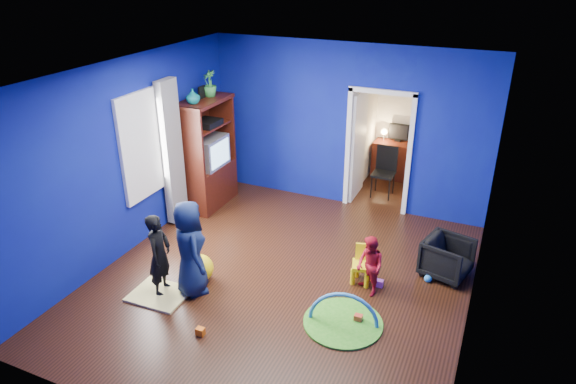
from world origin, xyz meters
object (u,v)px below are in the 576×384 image
at_px(crt_tv, 209,152).
at_px(play_mat, 343,322).
at_px(vase, 193,96).
at_px(armchair, 447,258).
at_px(folding_chair, 383,173).
at_px(toddler_red, 370,266).
at_px(kid_chair, 362,267).
at_px(hopper_ball, 200,268).
at_px(child_black, 159,255).
at_px(study_desk, 395,160).
at_px(child_navy, 190,248).
at_px(tv_armoire, 207,154).

xyz_separation_m(crt_tv, play_mat, (3.27, -2.26, -1.01)).
height_order(vase, crt_tv, vase).
relative_size(armchair, folding_chair, 0.69).
relative_size(vase, play_mat, 0.25).
height_order(toddler_red, kid_chair, toddler_red).
xyz_separation_m(crt_tv, hopper_ball, (1.13, -2.17, -0.82)).
bearing_deg(child_black, study_desk, -32.35).
height_order(hopper_ball, kid_chair, kid_chair).
xyz_separation_m(child_black, folding_chair, (1.96, 4.21, -0.12)).
height_order(child_navy, folding_chair, child_navy).
bearing_deg(tv_armoire, armchair, -8.50).
bearing_deg(child_black, crt_tv, 5.86).
xyz_separation_m(child_navy, vase, (-1.22, 2.12, 1.41)).
height_order(vase, folding_chair, vase).
bearing_deg(child_black, vase, 8.84).
height_order(armchair, play_mat, armchair).
height_order(kid_chair, study_desk, study_desk).
xyz_separation_m(child_navy, tv_armoire, (-1.22, 2.42, 0.31)).
bearing_deg(crt_tv, kid_chair, -21.90).
bearing_deg(vase, tv_armoire, 90.00).
bearing_deg(folding_chair, kid_chair, -81.18).
xyz_separation_m(hopper_ball, study_desk, (1.65, 4.73, 0.18)).
xyz_separation_m(hopper_ball, play_mat, (2.14, -0.09, -0.18)).
xyz_separation_m(armchair, hopper_ball, (-3.15, -1.53, -0.09)).
relative_size(vase, crt_tv, 0.35).
bearing_deg(child_navy, tv_armoire, -21.05).
distance_m(vase, crt_tv, 1.10).
relative_size(tv_armoire, play_mat, 1.97).
relative_size(toddler_red, tv_armoire, 0.43).
relative_size(child_navy, hopper_ball, 3.43).
xyz_separation_m(toddler_red, tv_armoire, (-3.42, 1.50, 0.56)).
height_order(tv_armoire, study_desk, tv_armoire).
xyz_separation_m(toddler_red, vase, (-3.42, 1.20, 1.66)).
distance_m(child_black, vase, 2.88).
bearing_deg(kid_chair, armchair, 17.47).
distance_m(kid_chair, study_desk, 3.89).
bearing_deg(crt_tv, toddler_red, -23.91).
height_order(toddler_red, folding_chair, folding_chair).
xyz_separation_m(vase, tv_armoire, (0.00, 0.30, -1.10)).
distance_m(kid_chair, play_mat, 0.99).
bearing_deg(vase, hopper_ball, -57.99).
xyz_separation_m(crt_tv, study_desk, (2.78, 2.56, -0.65)).
height_order(tv_armoire, crt_tv, tv_armoire).
bearing_deg(armchair, study_desk, 39.38).
relative_size(toddler_red, kid_chair, 1.69).
relative_size(child_navy, vase, 5.50).
bearing_deg(tv_armoire, study_desk, 42.25).
xyz_separation_m(armchair, kid_chair, (-1.05, -0.65, -0.04)).
relative_size(toddler_red, play_mat, 0.85).
bearing_deg(play_mat, toddler_red, 82.12).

